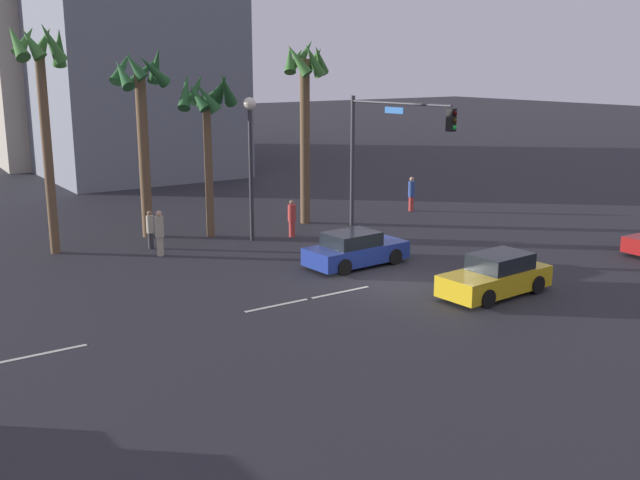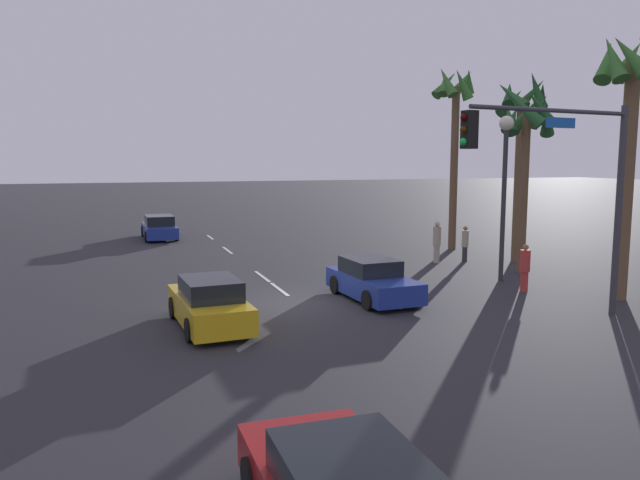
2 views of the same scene
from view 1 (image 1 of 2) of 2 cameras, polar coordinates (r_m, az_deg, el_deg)
ground_plane at (r=27.48m, az=5.37°, el=-3.20°), size 220.00×220.00×0.00m
lane_stripe_1 at (r=22.16m, az=-20.46°, el=-8.12°), size 2.56×0.14×0.01m
lane_stripe_2 at (r=24.82m, az=-3.28°, el=-4.97°), size 2.36×0.14×0.01m
lane_stripe_3 at (r=26.17m, az=1.60°, el=-3.98°), size 2.39×0.14×0.01m
car_0 at (r=26.42m, az=13.20°, el=-2.70°), size 4.27×1.96×1.43m
car_3 at (r=29.44m, az=2.69°, el=-0.76°), size 4.22×2.00×1.37m
traffic_signal at (r=34.72m, az=4.96°, el=7.53°), size 1.11×6.14×6.26m
streetlamp at (r=33.11m, az=-5.31°, el=7.43°), size 0.56×0.56×6.33m
pedestrian_0 at (r=32.86m, az=-12.76°, el=0.85°), size 0.40×0.40×1.65m
pedestrian_1 at (r=40.55m, az=6.95°, el=3.56°), size 0.47×0.47×1.84m
pedestrian_2 at (r=31.51m, az=-12.07°, el=0.60°), size 0.51×0.51×1.90m
pedestrian_3 at (r=34.29m, az=-2.15°, el=1.71°), size 0.39×0.39×1.70m
palm_tree_0 at (r=36.57m, az=-1.13°, el=11.32°), size 2.47×2.41×8.94m
palm_tree_1 at (r=32.40m, az=-20.39°, el=11.35°), size 2.38×2.40×9.38m
palm_tree_2 at (r=34.09m, az=-8.55°, el=9.93°), size 2.87×2.77×7.53m
palm_tree_3 at (r=34.57m, az=-13.42°, el=10.18°), size 2.56×2.78×8.53m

